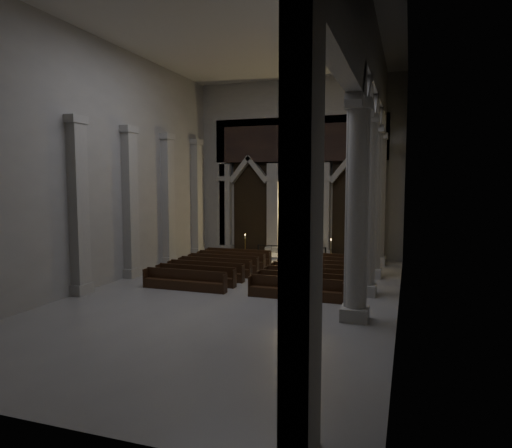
{
  "coord_description": "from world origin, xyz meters",
  "views": [
    {
      "loc": [
        7.3,
        -19.3,
        5.11
      ],
      "look_at": [
        -0.21,
        3.0,
        2.93
      ],
      "focal_mm": 32.0,
      "sensor_mm": 36.0,
      "label": 1
    }
  ],
  "objects_px": {
    "pews": "(262,273)",
    "worshipper": "(303,259)",
    "altar": "(308,247)",
    "candle_stand_right": "(331,255)",
    "candle_stand_left": "(245,251)",
    "altar_rail": "(291,250)"
  },
  "relations": [
    {
      "from": "altar",
      "to": "altar_rail",
      "type": "xyz_separation_m",
      "value": [
        -0.83,
        -1.53,
        -0.06
      ]
    },
    {
      "from": "worshipper",
      "to": "pews",
      "type": "bearing_deg",
      "value": -121.94
    },
    {
      "from": "altar",
      "to": "candle_stand_right",
      "type": "xyz_separation_m",
      "value": [
        1.77,
        -1.42,
        -0.28
      ]
    },
    {
      "from": "altar",
      "to": "pews",
      "type": "bearing_deg",
      "value": -96.02
    },
    {
      "from": "altar",
      "to": "candle_stand_left",
      "type": "height_order",
      "value": "candle_stand_left"
    },
    {
      "from": "altar_rail",
      "to": "candle_stand_right",
      "type": "relative_size",
      "value": 3.25
    },
    {
      "from": "altar",
      "to": "candle_stand_right",
      "type": "height_order",
      "value": "candle_stand_right"
    },
    {
      "from": "altar",
      "to": "pews",
      "type": "distance_m",
      "value": 7.93
    },
    {
      "from": "altar_rail",
      "to": "candle_stand_left",
      "type": "distance_m",
      "value": 3.14
    },
    {
      "from": "candle_stand_right",
      "to": "pews",
      "type": "distance_m",
      "value": 6.96
    },
    {
      "from": "pews",
      "to": "candle_stand_left",
      "type": "bearing_deg",
      "value": 117.33
    },
    {
      "from": "worshipper",
      "to": "candle_stand_right",
      "type": "bearing_deg",
      "value": 57.62
    },
    {
      "from": "candle_stand_right",
      "to": "pews",
      "type": "bearing_deg",
      "value": -111.91
    },
    {
      "from": "pews",
      "to": "worshipper",
      "type": "distance_m",
      "value": 3.9
    },
    {
      "from": "altar",
      "to": "candle_stand_left",
      "type": "bearing_deg",
      "value": -155.05
    },
    {
      "from": "altar",
      "to": "worshipper",
      "type": "xyz_separation_m",
      "value": [
        0.61,
        -4.26,
        -0.12
      ]
    },
    {
      "from": "candle_stand_left",
      "to": "worshipper",
      "type": "distance_m",
      "value": 5.16
    },
    {
      "from": "candle_stand_left",
      "to": "candle_stand_right",
      "type": "distance_m",
      "value": 5.73
    },
    {
      "from": "candle_stand_right",
      "to": "pews",
      "type": "xyz_separation_m",
      "value": [
        -2.6,
        -6.46,
        -0.08
      ]
    },
    {
      "from": "candle_stand_left",
      "to": "pews",
      "type": "height_order",
      "value": "candle_stand_left"
    },
    {
      "from": "pews",
      "to": "worshipper",
      "type": "relative_size",
      "value": 8.83
    },
    {
      "from": "worshipper",
      "to": "altar",
      "type": "bearing_deg",
      "value": 87.92
    }
  ]
}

